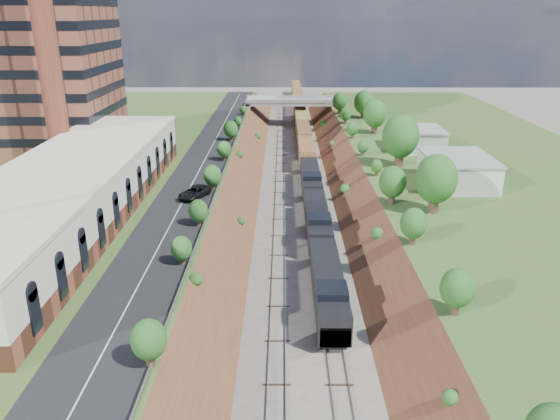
% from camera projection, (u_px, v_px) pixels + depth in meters
% --- Properties ---
extents(platform_left, '(44.00, 180.00, 5.00)m').
position_uv_depth(platform_left, '(94.00, 184.00, 89.24)').
color(platform_left, '#465D26').
rests_on(platform_left, ground).
extents(platform_right, '(44.00, 180.00, 5.00)m').
position_uv_depth(platform_right, '(498.00, 184.00, 88.89)').
color(platform_right, '#465D26').
rests_on(platform_right, ground).
extents(embankment_left, '(10.00, 180.00, 10.00)m').
position_uv_depth(embankment_left, '(229.00, 198.00, 89.98)').
color(embankment_left, brown).
rests_on(embankment_left, ground).
extents(embankment_right, '(10.00, 180.00, 10.00)m').
position_uv_depth(embankment_right, '(362.00, 199.00, 89.86)').
color(embankment_right, brown).
rests_on(embankment_right, ground).
extents(rail_left_track, '(1.58, 180.00, 0.18)m').
position_uv_depth(rail_left_track, '(280.00, 198.00, 89.91)').
color(rail_left_track, gray).
rests_on(rail_left_track, ground).
extents(rail_right_track, '(1.58, 180.00, 0.18)m').
position_uv_depth(rail_right_track, '(311.00, 198.00, 89.88)').
color(rail_right_track, gray).
rests_on(rail_right_track, ground).
extents(road, '(8.00, 180.00, 0.10)m').
position_uv_depth(road, '(200.00, 169.00, 88.28)').
color(road, black).
rests_on(road, platform_left).
extents(guardrail, '(0.10, 171.00, 0.70)m').
position_uv_depth(guardrail, '(225.00, 166.00, 87.90)').
color(guardrail, '#99999E').
rests_on(guardrail, platform_left).
extents(commercial_building, '(14.30, 62.30, 7.00)m').
position_uv_depth(commercial_building, '(71.00, 190.00, 66.49)').
color(commercial_building, brown).
rests_on(commercial_building, platform_left).
extents(smokestack, '(3.20, 3.20, 40.00)m').
position_uv_depth(smokestack, '(46.00, 41.00, 77.79)').
color(smokestack, brown).
rests_on(smokestack, platform_left).
extents(overpass, '(24.50, 8.30, 7.40)m').
position_uv_depth(overpass, '(291.00, 107.00, 146.49)').
color(overpass, gray).
rests_on(overpass, ground).
extents(white_building_near, '(9.00, 12.00, 4.00)m').
position_uv_depth(white_building_near, '(457.00, 171.00, 79.88)').
color(white_building_near, silver).
rests_on(white_building_near, platform_right).
extents(white_building_far, '(8.00, 10.00, 3.60)m').
position_uv_depth(white_building_far, '(419.00, 140.00, 100.62)').
color(white_building_far, silver).
rests_on(white_building_far, platform_right).
extents(tree_right_large, '(5.25, 5.25, 7.61)m').
position_uv_depth(tree_right_large, '(436.00, 179.00, 67.83)').
color(tree_right_large, '#473323').
rests_on(tree_right_large, platform_right).
extents(tree_left_crest, '(2.45, 2.45, 3.55)m').
position_uv_depth(tree_left_crest, '(177.00, 266.00, 50.00)').
color(tree_left_crest, '#473323').
rests_on(tree_left_crest, platform_left).
extents(freight_train, '(3.02, 169.98, 4.55)m').
position_uv_depth(freight_train, '(303.00, 129.00, 130.62)').
color(freight_train, black).
rests_on(freight_train, ground).
extents(suv, '(4.48, 6.07, 1.53)m').
position_uv_depth(suv, '(194.00, 192.00, 74.22)').
color(suv, black).
rests_on(suv, road).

